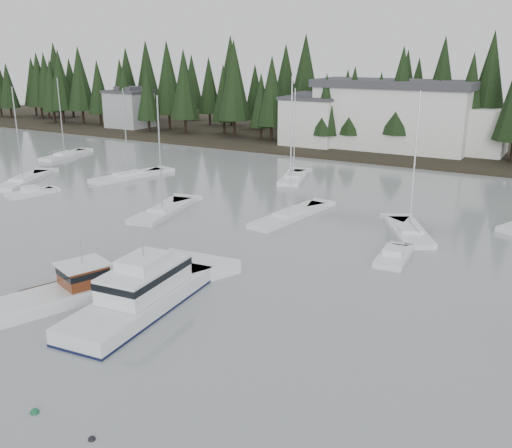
{
  "coord_description": "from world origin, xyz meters",
  "views": [
    {
      "loc": [
        22.02,
        -9.33,
        16.09
      ],
      "look_at": [
        0.05,
        28.93,
        2.5
      ],
      "focal_mm": 40.0,
      "sensor_mm": 36.0,
      "label": 1
    }
  ],
  "objects": [
    {
      "name": "far_shore_land",
      "position": [
        0.0,
        97.0,
        0.0
      ],
      "size": [
        240.0,
        54.0,
        1.0
      ],
      "primitive_type": "cube",
      "color": "black",
      "rests_on": "ground"
    },
    {
      "name": "conifer_treeline",
      "position": [
        0.0,
        86.0,
        0.0
      ],
      "size": [
        200.0,
        22.0,
        20.0
      ],
      "primitive_type": null,
      "color": "black",
      "rests_on": "ground"
    },
    {
      "name": "house_west",
      "position": [
        -18.0,
        79.0,
        4.65
      ],
      "size": [
        9.54,
        7.42,
        8.75
      ],
      "color": "silver",
      "rests_on": "ground"
    },
    {
      "name": "house_far_west",
      "position": [
        -60.0,
        81.0,
        4.4
      ],
      "size": [
        8.48,
        7.42,
        8.25
      ],
      "color": "#999EA0",
      "rests_on": "ground"
    },
    {
      "name": "harbor_inn",
      "position": [
        -2.96,
        82.34,
        5.78
      ],
      "size": [
        29.5,
        11.5,
        10.9
      ],
      "color": "silver",
      "rests_on": "ground"
    },
    {
      "name": "lobster_boat_brown",
      "position": [
        -6.41,
        14.54,
        0.51
      ],
      "size": [
        6.51,
        9.61,
        4.51
      ],
      "rotation": [
        0.0,
        0.0,
        1.22
      ],
      "color": "white",
      "rests_on": "ground"
    },
    {
      "name": "cabin_cruiser_center",
      "position": [
        -1.14,
        16.21,
        0.8
      ],
      "size": [
        4.97,
        12.73,
        5.34
      ],
      "rotation": [
        0.0,
        0.0,
        1.66
      ],
      "color": "white",
      "rests_on": "ground"
    },
    {
      "name": "sailboat_1",
      "position": [
        9.62,
        40.04,
        0.08
      ],
      "size": [
        6.49,
        8.68,
        13.29
      ],
      "rotation": [
        0.0,
        0.0,
        2.08
      ],
      "color": "white",
      "rests_on": "ground"
    },
    {
      "name": "sailboat_3",
      "position": [
        -14.19,
        34.54,
        0.06
      ],
      "size": [
        4.75,
        10.11,
        12.36
      ],
      "rotation": [
        0.0,
        0.0,
        1.77
      ],
      "color": "white",
      "rests_on": "ground"
    },
    {
      "name": "sailboat_4",
      "position": [
        -9.48,
        55.22,
        0.07
      ],
      "size": [
        4.98,
        8.92,
        12.02
      ],
      "rotation": [
        0.0,
        0.0,
        1.85
      ],
      "color": "white",
      "rests_on": "ground"
    },
    {
      "name": "sailboat_5",
      "position": [
        -47.49,
        51.95,
        0.07
      ],
      "size": [
        4.01,
        9.62,
        12.48
      ],
      "rotation": [
        0.0,
        0.0,
        1.75
      ],
      "color": "white",
      "rests_on": "ground"
    },
    {
      "name": "sailboat_7",
      "position": [
        -28.57,
        45.41,
        0.06
      ],
      "size": [
        4.95,
        10.85,
        11.93
      ],
      "rotation": [
        0.0,
        0.0,
        1.35
      ],
      "color": "white",
      "rests_on": "ground"
    },
    {
      "name": "sailboat_9",
      "position": [
        -38.3,
        36.84,
        0.06
      ],
      "size": [
        7.02,
        11.01,
        12.3
      ],
      "rotation": [
        0.0,
        0.0,
        2.0
      ],
      "color": "white",
      "rests_on": "ground"
    },
    {
      "name": "sailboat_11",
      "position": [
        -2.11,
        39.45,
        0.08
      ],
      "size": [
        3.91,
        11.21,
        14.25
      ],
      "rotation": [
        0.0,
        0.0,
        1.44
      ],
      "color": "white",
      "rests_on": "ground"
    },
    {
      "name": "runabout_0",
      "position": [
        -32.05,
        32.87,
        0.13
      ],
      "size": [
        3.4,
        5.53,
        1.42
      ],
      "rotation": [
        0.0,
        0.0,
        1.32
      ],
      "color": "white",
      "rests_on": "ground"
    },
    {
      "name": "runabout_1",
      "position": [
        10.35,
        33.02,
        0.13
      ],
      "size": [
        2.61,
        5.33,
        1.42
      ],
      "rotation": [
        0.0,
        0.0,
        1.65
      ],
      "color": "white",
      "rests_on": "ground"
    },
    {
      "name": "mooring_buoy_green",
      "position": [
        1.9,
        5.16,
        0.0
      ],
      "size": [
        0.42,
        0.42,
        0.42
      ],
      "primitive_type": "sphere",
      "color": "#145933",
      "rests_on": "ground"
    },
    {
      "name": "mooring_buoy_dark",
      "position": [
        5.58,
        5.09,
        0.0
      ],
      "size": [
        0.34,
        0.34,
        0.34
      ],
      "primitive_type": "sphere",
      "color": "black",
      "rests_on": "ground"
    }
  ]
}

